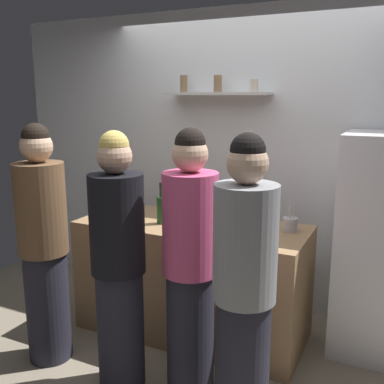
# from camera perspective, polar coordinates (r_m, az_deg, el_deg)

# --- Properties ---
(ground_plane) EXTENTS (5.28, 5.28, 0.00)m
(ground_plane) POSITION_cam_1_polar(r_m,az_deg,el_deg) (3.35, -0.75, -21.54)
(ground_plane) COLOR gray
(back_wall_assembly) EXTENTS (4.80, 0.32, 2.60)m
(back_wall_assembly) POSITION_cam_1_polar(r_m,az_deg,el_deg) (3.98, 7.21, 4.06)
(back_wall_assembly) COLOR white
(back_wall_assembly) RESTS_ON ground
(refrigerator) EXTENTS (0.58, 0.68, 1.61)m
(refrigerator) POSITION_cam_1_polar(r_m,az_deg,el_deg) (3.51, 22.97, -6.30)
(refrigerator) COLOR white
(refrigerator) RESTS_ON ground
(counter) EXTENTS (1.76, 0.73, 0.90)m
(counter) POSITION_cam_1_polar(r_m,az_deg,el_deg) (3.59, 0.00, -10.96)
(counter) COLOR #9E7A51
(counter) RESTS_ON ground
(baking_pan) EXTENTS (0.34, 0.24, 0.05)m
(baking_pan) POSITION_cam_1_polar(r_m,az_deg,el_deg) (3.40, 4.21, -3.84)
(baking_pan) COLOR gray
(baking_pan) RESTS_ON counter
(utensil_holder) EXTENTS (0.11, 0.11, 0.22)m
(utensil_holder) POSITION_cam_1_polar(r_m,az_deg,el_deg) (3.31, 12.43, -4.07)
(utensil_holder) COLOR #B2B2B7
(utensil_holder) RESTS_ON counter
(wine_bottle_green_glass) EXTENTS (0.08, 0.08, 0.32)m
(wine_bottle_green_glass) POSITION_cam_1_polar(r_m,az_deg,el_deg) (3.42, -3.89, -2.15)
(wine_bottle_green_glass) COLOR #19471E
(wine_bottle_green_glass) RESTS_ON counter
(wine_bottle_amber_glass) EXTENTS (0.07, 0.07, 0.33)m
(wine_bottle_amber_glass) POSITION_cam_1_polar(r_m,az_deg,el_deg) (3.12, 8.62, -3.43)
(wine_bottle_amber_glass) COLOR #472814
(wine_bottle_amber_glass) RESTS_ON counter
(wine_bottle_dark_glass) EXTENTS (0.08, 0.08, 0.33)m
(wine_bottle_dark_glass) POSITION_cam_1_polar(r_m,az_deg,el_deg) (2.98, 5.89, -4.18)
(wine_bottle_dark_glass) COLOR black
(wine_bottle_dark_glass) RESTS_ON counter
(water_bottle_plastic) EXTENTS (0.09, 0.09, 0.23)m
(water_bottle_plastic) POSITION_cam_1_polar(r_m,az_deg,el_deg) (3.04, 3.11, -4.25)
(water_bottle_plastic) COLOR silver
(water_bottle_plastic) RESTS_ON counter
(person_pink_top) EXTENTS (0.34, 0.34, 1.68)m
(person_pink_top) POSITION_cam_1_polar(r_m,az_deg,el_deg) (2.77, -0.23, -9.49)
(person_pink_top) COLOR #262633
(person_pink_top) RESTS_ON ground
(person_blonde) EXTENTS (0.34, 0.34, 1.66)m
(person_blonde) POSITION_cam_1_polar(r_m,az_deg,el_deg) (2.86, -9.39, -9.25)
(person_blonde) COLOR #262633
(person_blonde) RESTS_ON ground
(person_brown_jacket) EXTENTS (0.34, 0.34, 1.69)m
(person_brown_jacket) POSITION_cam_1_polar(r_m,az_deg,el_deg) (3.27, -18.46, -6.69)
(person_brown_jacket) COLOR #262633
(person_brown_jacket) RESTS_ON ground
(person_grey_hoodie) EXTENTS (0.34, 0.34, 1.68)m
(person_grey_hoodie) POSITION_cam_1_polar(r_m,az_deg,el_deg) (2.45, 6.68, -12.57)
(person_grey_hoodie) COLOR #262633
(person_grey_hoodie) RESTS_ON ground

